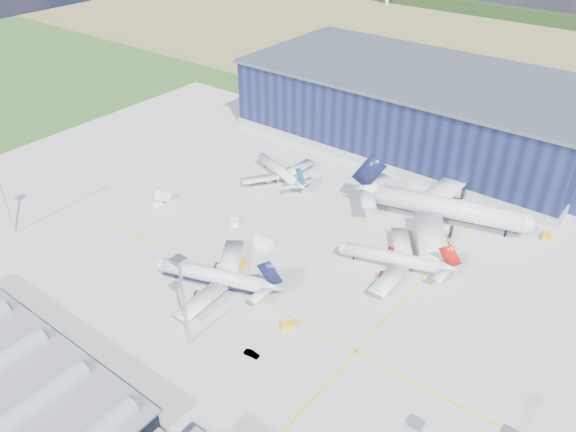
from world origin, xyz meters
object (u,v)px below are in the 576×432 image
object	(u,v)px
airliner_red	(393,252)
gse_cart_b	(235,222)
gse_tug_a	(239,265)
hangar	(424,112)
gse_van_a	(263,242)
light_mast_west	(0,185)
airliner_widebody	(449,198)
gse_tug_b	(287,325)
car_b	(252,354)
airliner_regional	(279,166)
light_mast_center	(182,288)
gse_tug_c	(546,236)
airstair	(164,198)
airliner_navy	(212,269)

from	to	relation	value
airliner_red	gse_cart_b	distance (m)	46.55
airliner_red	gse_tug_a	xyz separation A→B (m)	(-31.09, -23.64, -4.35)
hangar	gse_van_a	world-z (taller)	hangar
light_mast_west	airliner_widebody	bearing A→B (deg)	39.60
gse_cart_b	gse_tug_b	bearing A→B (deg)	-75.21
gse_tug_a	car_b	distance (m)	30.75
airliner_regional	gse_tug_a	distance (m)	48.56
light_mast_center	gse_tug_c	distance (m)	102.02
light_mast_west	gse_tug_a	distance (m)	67.79
gse_tug_c	airstair	world-z (taller)	airstair
airliner_red	gse_tug_b	size ratio (longest dim) A/B	10.33
light_mast_center	gse_tug_a	bearing A→B (deg)	109.42
airliner_navy	airstair	bearing A→B (deg)	-45.44
light_mast_center	airstair	bearing A→B (deg)	143.16
gse_van_a	gse_tug_c	size ratio (longest dim) A/B	1.67
airliner_red	airliner_widebody	bearing A→B (deg)	-112.22
light_mast_west	gse_cart_b	world-z (taller)	light_mast_west
gse_tug_a	light_mast_west	bearing A→B (deg)	-156.81
airstair	car_b	bearing A→B (deg)	-26.10
car_b	airliner_navy	bearing A→B (deg)	53.89
gse_cart_b	car_b	xyz separation A→B (m)	(36.75, -35.37, -0.14)
airliner_navy	gse_tug_c	bearing A→B (deg)	-148.58
gse_cart_b	car_b	size ratio (longest dim) A/B	0.95
gse_van_a	gse_cart_b	world-z (taller)	gse_van_a
gse_van_a	airliner_regional	bearing A→B (deg)	29.45
gse_tug_b	gse_tug_a	bearing A→B (deg)	-161.57
light_mast_center	gse_tug_b	xyz separation A→B (m)	(13.91, 16.78, -14.77)
gse_tug_a	airliner_red	bearing A→B (deg)	36.84
gse_van_a	airstair	size ratio (longest dim) A/B	1.10
airliner_regional	gse_van_a	bearing A→B (deg)	141.61
hangar	airliner_widebody	world-z (taller)	hangar
light_mast_center	gse_tug_c	xyz separation A→B (m)	(49.28, 88.11, -14.72)
airliner_widebody	car_b	xyz separation A→B (m)	(-10.79, -72.20, -8.08)
hangar	gse_tug_c	distance (m)	68.22
hangar	light_mast_center	distance (m)	125.07
airliner_widebody	airliner_regional	xyz separation A→B (m)	(-54.44, -7.66, -3.98)
airliner_red	gse_tug_a	size ratio (longest dim) A/B	8.30
gse_tug_b	light_mast_center	bearing A→B (deg)	-88.55
airliner_widebody	gse_tug_b	size ratio (longest dim) A/B	17.37
airliner_navy	airliner_regional	world-z (taller)	airliner_navy
hangar	gse_van_a	size ratio (longest dim) A/B	26.65
airliner_widebody	gse_tug_a	distance (m)	61.51
light_mast_west	gse_van_a	size ratio (longest dim) A/B	4.23
light_mast_west	gse_van_a	bearing A→B (deg)	32.41
gse_cart_b	airliner_red	bearing A→B (deg)	-31.01
hangar	airliner_navy	distance (m)	107.99
airstair	airliner_red	bearing A→B (deg)	11.42
gse_tug_a	airstair	world-z (taller)	airstair
airliner_regional	gse_cart_b	size ratio (longest dim) A/B	8.74
gse_tug_a	airstair	distance (m)	40.83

